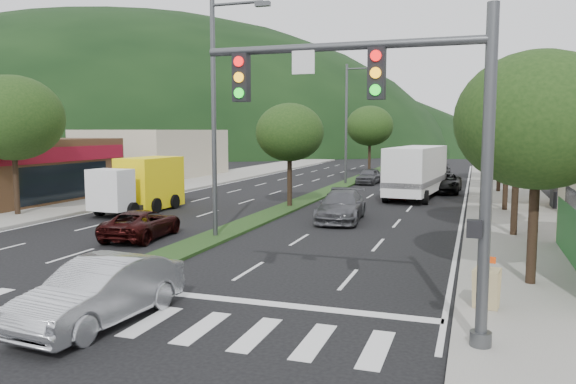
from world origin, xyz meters
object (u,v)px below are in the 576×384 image
(tree_r_e, at_px, (496,126))
(box_truck, at_px, (142,186))
(streetlight_near, at_px, (218,105))
(car_queue_c, at_px, (399,190))
(car_queue_a, at_px, (340,197))
(tree_r_a, at_px, (538,121))
(car_queue_d, at_px, (443,183))
(tree_r_d, at_px, (501,122))
(streetlight_mid, at_px, (349,118))
(tree_r_b, at_px, (518,118))
(a_frame_sign, at_px, (487,285))
(car_queue_f, at_px, (442,170))
(tree_med_near, at_px, (290,132))
(tree_med_far, at_px, (370,126))
(tree_l_a, at_px, (13,118))
(car_queue_b, at_px, (341,206))
(sedan_silver, at_px, (101,291))
(car_queue_e, at_px, (369,176))
(suv_maroon, at_px, (142,224))
(motorhome, at_px, (417,171))
(traffic_signal, at_px, (407,125))
(tree_r_c, at_px, (508,127))

(tree_r_e, relative_size, box_truck, 1.08)
(streetlight_near, xyz_separation_m, car_queue_c, (5.40, 16.14, -4.94))
(box_truck, bearing_deg, car_queue_a, -149.47)
(tree_r_a, relative_size, car_queue_d, 1.27)
(car_queue_d, bearing_deg, car_queue_a, -116.58)
(tree_r_d, relative_size, streetlight_mid, 0.72)
(tree_r_b, height_order, a_frame_sign, tree_r_b)
(tree_r_b, distance_m, car_queue_f, 32.99)
(tree_med_near, xyz_separation_m, tree_med_far, (0.00, 26.00, 0.58))
(tree_l_a, distance_m, car_queue_b, 17.60)
(tree_med_far, xyz_separation_m, streetlight_mid, (0.21, -11.00, 0.58))
(tree_r_d, bearing_deg, car_queue_d, -167.27)
(tree_med_near, height_order, car_queue_a, tree_med_near)
(streetlight_near, relative_size, car_queue_d, 1.92)
(tree_r_b, height_order, sedan_silver, tree_r_b)
(streetlight_near, bearing_deg, car_queue_e, 86.53)
(suv_maroon, distance_m, motorhome, 20.67)
(tree_med_near, bearing_deg, tree_r_a, -49.40)
(car_queue_c, relative_size, car_queue_e, 0.99)
(sedan_silver, height_order, suv_maroon, sedan_silver)
(tree_r_a, distance_m, car_queue_c, 21.54)
(car_queue_c, bearing_deg, tree_r_b, -59.10)
(tree_r_a, relative_size, streetlight_near, 0.66)
(car_queue_d, height_order, box_truck, box_truck)
(car_queue_d, xyz_separation_m, box_truck, (-15.55, -15.25, 0.70))
(car_queue_a, distance_m, car_queue_f, 25.58)
(suv_maroon, bearing_deg, tree_med_near, -110.22)
(tree_r_b, xyz_separation_m, tree_l_a, (-24.50, -2.00, 0.15))
(tree_l_a, height_order, car_queue_a, tree_l_a)
(tree_r_e, distance_m, car_queue_c, 17.63)
(car_queue_b, bearing_deg, car_queue_a, 98.95)
(tree_l_a, bearing_deg, tree_med_near, 32.62)
(suv_maroon, bearing_deg, tree_l_a, -23.03)
(traffic_signal, distance_m, tree_r_d, 31.68)
(streetlight_near, height_order, box_truck, streetlight_near)
(tree_r_b, bearing_deg, motorhome, 112.08)
(car_queue_d, bearing_deg, streetlight_mid, 155.74)
(tree_r_c, xyz_separation_m, sedan_silver, (-9.91, -22.44, -3.98))
(traffic_signal, bearing_deg, tree_r_b, 77.63)
(tree_r_a, bearing_deg, car_queue_b, 128.19)
(traffic_signal, height_order, car_queue_a, traffic_signal)
(tree_med_far, xyz_separation_m, car_queue_f, (7.20, 0.34, -4.42))
(tree_r_b, bearing_deg, car_queue_f, 98.44)
(tree_r_e, xyz_separation_m, car_queue_d, (-3.83, -10.86, -4.17))
(car_queue_d, bearing_deg, tree_r_a, -79.71)
(tree_r_b, distance_m, box_truck, 19.80)
(tree_r_e, xyz_separation_m, tree_med_far, (-12.00, 4.00, 0.11))
(box_truck, xyz_separation_m, a_frame_sign, (18.12, -12.79, -0.67))
(streetlight_mid, bearing_deg, car_queue_f, 58.33)
(streetlight_mid, bearing_deg, tree_r_e, 30.69)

